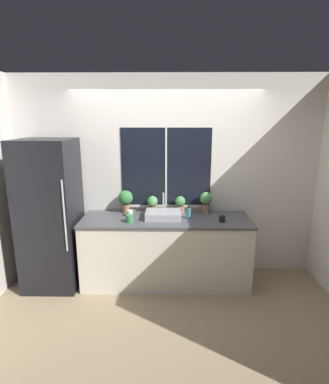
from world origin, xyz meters
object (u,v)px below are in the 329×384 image
object	(u,v)px
sink	(163,215)
mug_black	(222,219)
mug_green	(130,219)
mug_white	(130,213)
soap_bottle	(189,213)
potted_plant_center_left	(153,203)
potted_plant_far_left	(126,199)
potted_plant_far_right	(206,200)
potted_plant_center_right	(180,204)
refrigerator	(51,215)

from	to	relation	value
sink	mug_black	distance (m)	0.74
mug_green	mug_white	world-z (taller)	mug_green
soap_bottle	mug_green	world-z (taller)	soap_bottle
potted_plant_center_left	potted_plant_far_left	bearing A→B (deg)	-180.00
potted_plant_far_left	potted_plant_far_right	distance (m)	1.09
sink	potted_plant_center_right	xyz separation A→B (m)	(0.23, 0.23, 0.08)
potted_plant_center_left	soap_bottle	distance (m)	0.54
potted_plant_center_left	potted_plant_far_right	bearing A→B (deg)	-0.00
potted_plant_far_left	mug_white	size ratio (longest dim) A/B	3.83
soap_bottle	mug_white	world-z (taller)	soap_bottle
mug_white	sink	bearing A→B (deg)	-9.06
refrigerator	potted_plant_center_right	xyz separation A→B (m)	(1.65, 0.30, 0.06)
potted_plant_center_right	mug_black	bearing A→B (deg)	-35.93
potted_plant_center_right	mug_white	distance (m)	0.69
potted_plant_far_right	potted_plant_far_left	bearing A→B (deg)	180.00
mug_white	potted_plant_far_left	bearing A→B (deg)	114.49
potted_plant_far_left	potted_plant_center_left	xyz separation A→B (m)	(0.36, 0.00, -0.06)
potted_plant_far_right	mug_white	size ratio (longest dim) A/B	3.59
potted_plant_center_left	mug_green	size ratio (longest dim) A/B	2.48
potted_plant_far_left	mug_white	xyz separation A→B (m)	(0.07, -0.16, -0.15)
sink	potted_plant_far_left	size ratio (longest dim) A/B	1.47
mug_black	sink	bearing A→B (deg)	169.55
potted_plant_far_left	soap_bottle	xyz separation A→B (m)	(0.84, -0.24, -0.12)
potted_plant_center_left	mug_white	size ratio (longest dim) A/B	2.87
soap_bottle	potted_plant_center_left	bearing A→B (deg)	152.89
soap_bottle	mug_white	distance (m)	0.77
mug_black	mug_white	bearing A→B (deg)	170.07
mug_green	sink	bearing A→B (deg)	22.14
potted_plant_center_left	potted_plant_far_right	distance (m)	0.72
mug_white	mug_black	bearing A→B (deg)	-9.93
refrigerator	mug_black	world-z (taller)	refrigerator
potted_plant_far_right	mug_green	size ratio (longest dim) A/B	3.10
refrigerator	potted_plant_far_left	distance (m)	0.97
potted_plant_far_right	mug_green	bearing A→B (deg)	-157.96
potted_plant_center_right	mug_black	xyz separation A→B (m)	(0.51, -0.37, -0.08)
mug_green	mug_black	xyz separation A→B (m)	(1.14, 0.03, -0.01)
potted_plant_center_right	mug_green	world-z (taller)	potted_plant_center_right
potted_plant_center_right	mug_white	xyz separation A→B (m)	(-0.66, -0.16, -0.08)
potted_plant_center_right	mug_green	xyz separation A→B (m)	(-0.64, -0.40, -0.08)
potted_plant_far_right	soap_bottle	size ratio (longest dim) A/B	1.65
potted_plant_center_left	potted_plant_center_right	size ratio (longest dim) A/B	1.00
potted_plant_far_left	potted_plant_far_right	xyz separation A→B (m)	(1.09, 0.00, -0.01)
refrigerator	mug_green	xyz separation A→B (m)	(1.02, -0.10, -0.01)
potted_plant_far_right	potted_plant_center_right	bearing A→B (deg)	180.00
refrigerator	soap_bottle	world-z (taller)	refrigerator
soap_bottle	sink	bearing A→B (deg)	178.15
potted_plant_center_left	potted_plant_far_right	xyz separation A→B (m)	(0.72, -0.00, 0.04)
potted_plant_center_left	mug_black	world-z (taller)	potted_plant_center_left
potted_plant_far_left	mug_white	world-z (taller)	potted_plant_far_left
mug_green	mug_black	world-z (taller)	mug_green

